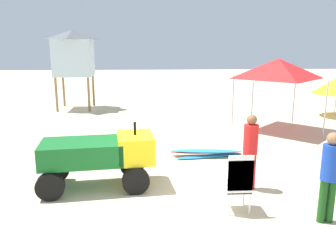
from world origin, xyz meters
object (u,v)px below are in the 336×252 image
at_px(surfboard_pile, 207,153).
at_px(stacked_plastic_chairs, 239,179).
at_px(lifeguard_near_left, 330,172).
at_px(popup_canopy, 278,69).
at_px(lifeguard_near_center, 250,147).
at_px(utility_cart, 100,154).
at_px(lifeguard_tower, 73,53).

bearing_deg(surfboard_pile, stacked_plastic_chairs, -90.19).
distance_m(lifeguard_near_left, popup_canopy, 7.36).
distance_m(stacked_plastic_chairs, popup_canopy, 7.47).
relative_size(surfboard_pile, lifeguard_near_center, 1.29).
relative_size(utility_cart, lifeguard_near_left, 1.56).
xyz_separation_m(utility_cart, popup_canopy, (5.95, 5.11, 1.56)).
distance_m(utility_cart, surfboard_pile, 3.53).
height_order(utility_cart, lifeguard_near_left, lifeguard_near_left).
xyz_separation_m(utility_cart, lifeguard_tower, (-2.51, 10.28, 2.02)).
bearing_deg(surfboard_pile, lifeguard_near_left, -69.06).
bearing_deg(stacked_plastic_chairs, lifeguard_tower, 114.41).
relative_size(utility_cart, lifeguard_near_center, 1.55).
distance_m(surfboard_pile, lifeguard_tower, 10.20).
distance_m(popup_canopy, lifeguard_tower, 9.93).
bearing_deg(utility_cart, surfboard_pile, 35.40).
xyz_separation_m(stacked_plastic_chairs, lifeguard_tower, (-5.33, 11.74, 2.11)).
relative_size(surfboard_pile, popup_canopy, 0.82).
distance_m(utility_cart, lifeguard_tower, 10.77).
xyz_separation_m(stacked_plastic_chairs, surfboard_pile, (0.01, 3.47, -0.57)).
bearing_deg(popup_canopy, lifeguard_tower, 148.61).
bearing_deg(popup_canopy, stacked_plastic_chairs, -115.52).
relative_size(lifeguard_near_left, popup_canopy, 0.63).
distance_m(surfboard_pile, popup_canopy, 4.93).
distance_m(lifeguard_near_center, lifeguard_tower, 12.27).
bearing_deg(lifeguard_near_center, stacked_plastic_chairs, -116.12).
height_order(lifeguard_near_center, popup_canopy, popup_canopy).
height_order(utility_cart, stacked_plastic_chairs, utility_cart).
bearing_deg(lifeguard_near_left, surfboard_pile, 110.94).
relative_size(surfboard_pile, lifeguard_tower, 0.57).
height_order(surfboard_pile, lifeguard_near_left, lifeguard_near_left).
xyz_separation_m(utility_cart, lifeguard_near_center, (3.36, -0.35, 0.21)).
height_order(surfboard_pile, lifeguard_near_center, lifeguard_near_center).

